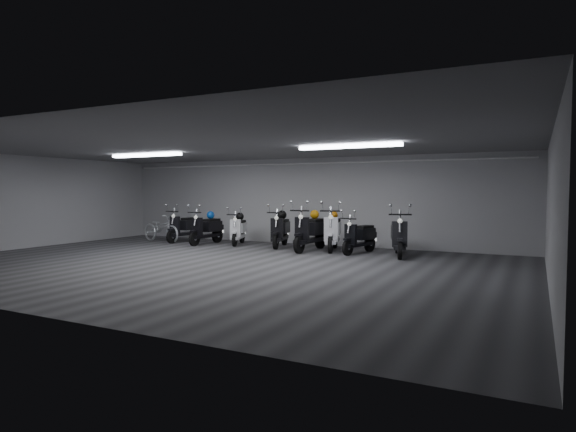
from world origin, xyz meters
The scene contains 23 objects.
floor centered at (0.00, 0.00, -0.01)m, with size 14.00×10.00×0.01m, color #37373A.
ceiling centered at (0.00, 0.00, 2.80)m, with size 14.00×10.00×0.01m, color slate.
back_wall centered at (0.00, 5.00, 1.40)m, with size 14.00×0.01×2.80m, color #ACACAE.
front_wall centered at (0.00, -5.00, 1.40)m, with size 14.00×0.01×2.80m, color #ACACAE.
left_wall centered at (-7.00, 0.00, 1.40)m, with size 0.01×10.00×2.80m, color #ACACAE.
right_wall centered at (7.00, 0.00, 1.40)m, with size 0.01×10.00×2.80m, color #ACACAE.
fluor_strip_left centered at (-3.00, 1.00, 2.74)m, with size 2.40×0.18×0.08m, color white.
fluor_strip_right centered at (3.00, 1.00, 2.74)m, with size 2.40×0.18×0.08m, color white.
conduit centered at (0.00, 4.92, 2.62)m, with size 0.05×0.05×13.60m, color white.
scooter_0 centered at (-3.90, 3.71, 0.66)m, with size 0.59×1.77×1.32m, color black, non-canonical shape.
scooter_1 centered at (-2.78, 3.45, 0.66)m, with size 0.59×1.77×1.32m, color black, non-canonical shape.
scooter_2 centered at (-1.79, 3.85, 0.62)m, with size 0.56×1.67×1.24m, color white, non-canonical shape.
scooter_3 centered at (-0.25, 3.84, 0.68)m, with size 0.61×1.83×1.36m, color black, non-canonical shape.
scooter_5 centered at (0.96, 3.39, 0.74)m, with size 0.66×1.99×1.48m, color black, non-canonical shape.
scooter_6 centered at (1.51, 3.79, 0.73)m, with size 0.66×1.97×1.47m, color white, non-canonical shape.
scooter_7 centered at (2.42, 3.46, 0.62)m, with size 0.55×1.66×1.24m, color black, non-canonical shape.
scooter_9 centered at (3.53, 3.42, 0.71)m, with size 0.64×1.91×1.42m, color black, non-canonical shape.
bicycle centered at (-4.60, 3.36, 0.57)m, with size 0.62×1.77×1.15m, color silver.
helmet_0 centered at (1.43, 4.06, 1.02)m, with size 0.23×0.23×0.23m, color #CD710C.
helmet_1 centered at (-0.32, 4.09, 0.99)m, with size 0.29×0.29×0.29m, color black.
helmet_2 centered at (-1.88, 4.07, 0.90)m, with size 0.26×0.26×0.26m, color black.
helmet_3 centered at (0.98, 3.67, 1.05)m, with size 0.26×0.26×0.26m, color #C57C0B.
helmet_4 centered at (-2.77, 3.70, 0.94)m, with size 0.26×0.26×0.26m, color #0D4094.
Camera 1 is at (6.77, -9.39, 1.75)m, focal length 30.40 mm.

